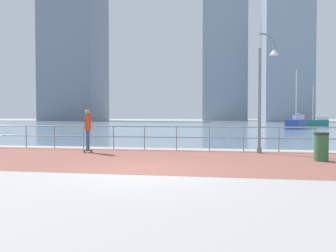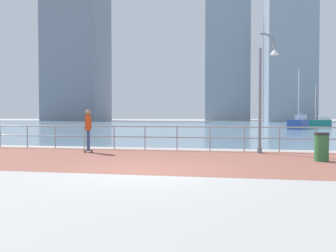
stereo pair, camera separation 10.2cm
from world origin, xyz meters
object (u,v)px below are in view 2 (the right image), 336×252
Objects in this scene: skateboarder at (88,127)px; sailboat_teal at (317,122)px; lamppost at (265,87)px; sailboat_navy at (299,123)px; trash_bin at (322,147)px.

skateboarder is 41.96m from sailboat_teal.
sailboat_navy reaches higher than lamppost.
sailboat_navy is (5.07, 28.87, 0.18)m from trash_bin.
skateboarder is at bearing -116.03° from sailboat_navy.
trash_bin is at bearing -52.05° from lamppost.
skateboarder is at bearing -115.37° from sailboat_teal.
trash_bin is 0.14× the size of sailboat_navy.
lamppost reaches higher than skateboarder.
trash_bin is at bearing -103.68° from sailboat_teal.
skateboarder is (-6.89, -0.85, -1.57)m from lamppost.
sailboat_navy is (6.64, 26.85, -1.95)m from lamppost.
lamppost is 27.73m from sailboat_navy.
sailboat_navy is at bearing -113.53° from sailboat_teal.
sailboat_teal is (4.45, 10.22, -0.09)m from sailboat_navy.
sailboat_navy reaches higher than skateboarder.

